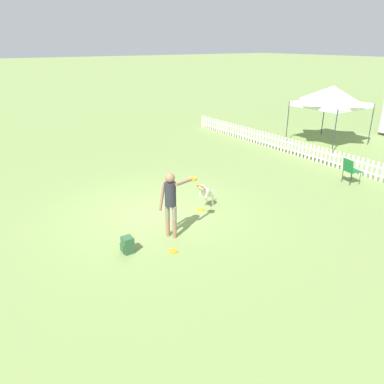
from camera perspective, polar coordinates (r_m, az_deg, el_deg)
The scene contains 9 objects.
ground_plane at distance 10.92m, azimuth -5.97°, elevation -3.30°, with size 240.00×240.00×0.00m, color olive.
handler_person at distance 9.21m, azimuth -3.17°, elevation -0.81°, with size 0.43×1.12×1.72m.
leaping_dog at distance 11.05m, azimuth 2.10°, elevation 0.04°, with size 0.61×0.95×0.89m.
frisbee_near_handler at distance 9.00m, azimuth -2.91°, elevation -9.00°, with size 0.22×0.22×0.02m.
frisbee_near_dog at distance 11.10m, azimuth 1.29°, elevation -2.67°, with size 0.22×0.22×0.02m.
backpack_on_grass at distance 8.99m, azimuth -9.81°, elevation -7.96°, with size 0.26×0.28×0.40m.
picket_fence at distance 15.87m, azimuth 20.29°, elevation 4.92°, with size 17.75×0.04×0.70m.
folding_chair_center at distance 14.11m, azimuth 22.98°, elevation 3.28°, with size 0.59×0.60×0.90m.
canopy_tent_main at distance 19.33m, azimuth 20.58°, elevation 13.48°, with size 2.77×2.77×2.73m.
Camera 1 is at (8.79, -4.53, 4.64)m, focal length 35.00 mm.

